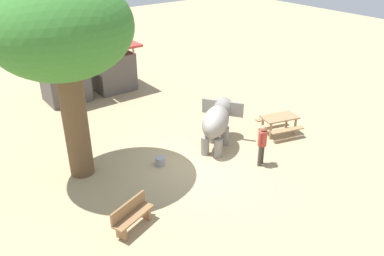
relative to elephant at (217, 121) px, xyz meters
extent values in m
plane|color=tan|center=(-1.37, -0.66, -1.13)|extent=(60.00, 60.00, 0.00)
cylinder|color=gray|center=(0.06, 0.36, -0.75)|extent=(0.32, 0.32, 0.75)
cylinder|color=gray|center=(0.36, -0.07, -0.75)|extent=(0.32, 0.32, 0.75)
cylinder|color=gray|center=(-0.79, -0.23, -0.75)|extent=(0.32, 0.32, 0.75)
cylinder|color=gray|center=(-0.49, -0.66, -0.75)|extent=(0.32, 0.32, 0.75)
ellipsoid|color=gray|center=(-0.22, -0.15, 0.07)|extent=(2.08, 1.85, 1.12)
sphere|color=gray|center=(0.74, 0.51, 0.22)|extent=(0.80, 0.80, 0.80)
cone|color=gray|center=(0.98, 0.68, -0.49)|extent=(0.25, 0.25, 1.26)
cube|color=gray|center=(0.34, 0.88, 0.22)|extent=(0.45, 0.59, 0.60)
cube|color=gray|center=(0.94, 0.00, 0.22)|extent=(0.45, 0.59, 0.60)
cylinder|color=#3F3833|center=(0.29, -2.07, -0.72)|extent=(0.14, 0.14, 0.82)
cylinder|color=#3F3833|center=(0.46, -2.02, -0.72)|extent=(0.14, 0.14, 0.82)
cylinder|color=#B23F33|center=(0.38, -2.05, -0.02)|extent=(0.32, 0.32, 0.58)
sphere|color=tan|center=(0.38, -2.05, 0.38)|extent=(0.22, 0.22, 0.22)
cylinder|color=#B23F33|center=(0.18, -2.11, 0.00)|extent=(0.09, 0.09, 0.55)
cylinder|color=#B23F33|center=(0.58, -1.98, 0.00)|extent=(0.09, 0.09, 0.55)
cylinder|color=brown|center=(-5.08, 1.42, 0.85)|extent=(0.83, 0.83, 3.94)
ellipsoid|color=#387A2D|center=(-5.08, 1.42, 4.03)|extent=(4.47, 4.10, 3.17)
cube|color=olive|center=(-5.08, -2.28, -0.68)|extent=(1.45, 0.84, 0.06)
cube|color=olive|center=(-5.13, -2.12, -0.45)|extent=(1.34, 0.52, 0.40)
cube|color=olive|center=(-4.58, -2.11, -0.92)|extent=(0.19, 0.37, 0.42)
cube|color=olive|center=(-5.57, -2.45, -0.92)|extent=(0.19, 0.37, 0.42)
cube|color=#9E7A51|center=(2.80, -0.75, -0.38)|extent=(1.66, 1.17, 0.06)
cylinder|color=#9E7A51|center=(3.47, -0.60, -0.77)|extent=(0.10, 0.10, 0.72)
cylinder|color=#9E7A51|center=(3.29, -1.22, -0.77)|extent=(0.10, 0.10, 0.72)
cylinder|color=#9E7A51|center=(2.31, -0.28, -0.77)|extent=(0.10, 0.10, 0.72)
cylinder|color=#9E7A51|center=(2.14, -0.89, -0.77)|extent=(0.10, 0.10, 0.72)
cube|color=#9E7A51|center=(2.97, -0.15, -0.69)|extent=(1.51, 0.63, 0.05)
cube|color=#9E7A51|center=(2.64, -1.34, -0.69)|extent=(1.51, 0.63, 0.05)
cube|color=#59514C|center=(-3.02, 8.14, -0.13)|extent=(2.00, 1.80, 2.00)
cube|color=#3856B2|center=(-3.02, 8.14, 1.33)|extent=(2.50, 2.50, 0.12)
cylinder|color=gray|center=(-2.12, 8.95, 0.07)|extent=(0.10, 0.10, 2.40)
cylinder|color=gray|center=(-2.12, 7.33, 0.07)|extent=(0.10, 0.10, 2.40)
cylinder|color=gray|center=(-3.92, 8.95, 0.07)|extent=(0.10, 0.10, 2.40)
cylinder|color=gray|center=(-3.92, 7.33, 0.07)|extent=(0.10, 0.10, 2.40)
cube|color=#59514C|center=(-0.42, 8.14, -0.13)|extent=(2.00, 1.80, 2.00)
cube|color=#C63833|center=(-0.42, 8.14, 1.33)|extent=(2.50, 2.50, 0.12)
cylinder|color=gray|center=(0.48, 8.95, 0.07)|extent=(0.10, 0.10, 2.40)
cylinder|color=gray|center=(0.48, 7.33, 0.07)|extent=(0.10, 0.10, 2.40)
cylinder|color=gray|center=(-1.32, 8.95, 0.07)|extent=(0.10, 0.10, 2.40)
cylinder|color=gray|center=(-1.32, 7.33, 0.07)|extent=(0.10, 0.10, 2.40)
cylinder|color=gray|center=(-2.59, 0.16, -0.97)|extent=(0.36, 0.36, 0.32)
camera|label=1|loc=(-9.09, -10.39, 6.71)|focal=36.79mm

